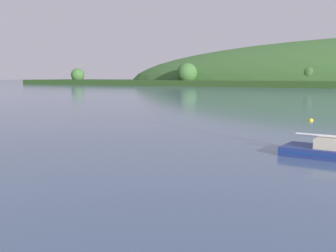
% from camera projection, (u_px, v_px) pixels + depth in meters
% --- Properties ---
extents(mooring_buoy_foreground, '(0.66, 0.66, 0.74)m').
position_uv_depth(mooring_buoy_foreground, '(311.00, 121.00, 56.67)').
color(mooring_buoy_foreground, yellow).
rests_on(mooring_buoy_foreground, ground).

